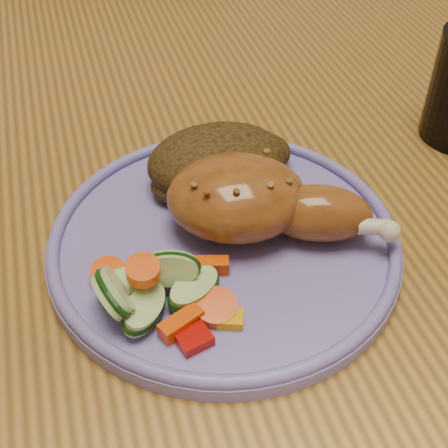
# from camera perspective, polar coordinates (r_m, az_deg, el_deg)

# --- Properties ---
(dining_table) EXTENTS (0.90, 1.40, 0.75)m
(dining_table) POSITION_cam_1_polar(r_m,az_deg,el_deg) (0.61, 1.74, -2.20)
(dining_table) COLOR olive
(dining_table) RESTS_ON ground
(chair_far) EXTENTS (0.42, 0.42, 0.91)m
(chair_far) POSITION_cam_1_polar(r_m,az_deg,el_deg) (1.20, -7.68, 12.37)
(chair_far) COLOR #4C2D16
(chair_far) RESTS_ON ground
(plate) EXTENTS (0.27, 0.27, 0.01)m
(plate) POSITION_cam_1_polar(r_m,az_deg,el_deg) (0.48, 0.00, -1.83)
(plate) COLOR #7065B4
(plate) RESTS_ON dining_table
(plate_rim) EXTENTS (0.27, 0.27, 0.01)m
(plate_rim) POSITION_cam_1_polar(r_m,az_deg,el_deg) (0.48, 0.00, -0.88)
(plate_rim) COLOR #7065B4
(plate_rim) RESTS_ON plate
(chicken_leg) EXTENTS (0.17, 0.12, 0.06)m
(chicken_leg) POSITION_cam_1_polar(r_m,az_deg,el_deg) (0.47, 2.96, 2.12)
(chicken_leg) COLOR brown
(chicken_leg) RESTS_ON plate
(rice_pilaf) EXTENTS (0.13, 0.09, 0.05)m
(rice_pilaf) POSITION_cam_1_polar(r_m,az_deg,el_deg) (0.52, -0.37, 5.72)
(rice_pilaf) COLOR #412D10
(rice_pilaf) RESTS_ON plate
(vegetable_pile) EXTENTS (0.11, 0.10, 0.05)m
(vegetable_pile) POSITION_cam_1_polar(r_m,az_deg,el_deg) (0.43, -6.27, -6.06)
(vegetable_pile) COLOR #A50A05
(vegetable_pile) RESTS_ON plate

